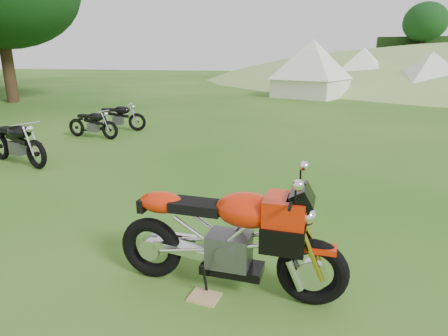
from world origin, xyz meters
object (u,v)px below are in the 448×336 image
(sport_motorcycle, at_px, (227,229))
(tent_mid, at_px, (363,70))
(plywood_board, at_px, (204,297))
(tent_left, at_px, (311,71))
(vintage_moto_d, at_px, (117,116))
(vintage_moto_c, at_px, (92,123))
(tent_right, at_px, (430,74))
(vintage_moto_b, at_px, (16,141))

(sport_motorcycle, distance_m, tent_mid, 24.92)
(plywood_board, height_order, tent_mid, tent_mid)
(sport_motorcycle, bearing_deg, tent_left, 91.53)
(sport_motorcycle, relative_size, tent_mid, 0.68)
(vintage_moto_d, bearing_deg, tent_left, 54.73)
(tent_mid, bearing_deg, vintage_moto_d, -100.50)
(vintage_moto_c, height_order, tent_right, tent_right)
(vintage_moto_c, xyz_separation_m, vintage_moto_d, (0.08, 1.19, 0.03))
(sport_motorcycle, height_order, vintage_moto_b, sport_motorcycle)
(plywood_board, bearing_deg, vintage_moto_d, 126.15)
(tent_left, bearing_deg, tent_mid, 80.75)
(plywood_board, relative_size, tent_mid, 0.09)
(tent_left, relative_size, tent_right, 1.15)
(tent_mid, bearing_deg, vintage_moto_c, -99.29)
(plywood_board, relative_size, tent_right, 0.09)
(tent_mid, bearing_deg, plywood_board, -81.82)
(sport_motorcycle, bearing_deg, plywood_board, -126.87)
(tent_mid, bearing_deg, tent_right, -30.08)
(vintage_moto_b, xyz_separation_m, tent_left, (5.18, 16.38, 0.98))
(vintage_moto_b, height_order, vintage_moto_c, vintage_moto_b)
(vintage_moto_b, relative_size, vintage_moto_c, 1.17)
(vintage_moto_c, height_order, tent_left, tent_left)
(vintage_moto_d, xyz_separation_m, tent_mid, (8.30, 17.57, 0.93))
(vintage_moto_b, relative_size, tent_left, 0.56)
(sport_motorcycle, xyz_separation_m, tent_mid, (2.73, 24.76, 0.73))
(sport_motorcycle, bearing_deg, vintage_moto_b, 150.80)
(tent_left, relative_size, tent_mid, 1.07)
(vintage_moto_c, xyz_separation_m, tent_right, (11.82, 15.34, 0.87))
(vintage_moto_d, xyz_separation_m, tent_left, (5.18, 12.35, 1.03))
(vintage_moto_b, xyz_separation_m, vintage_moto_c, (-0.09, 2.84, -0.07))
(tent_left, bearing_deg, sport_motorcycle, -67.26)
(sport_motorcycle, height_order, plywood_board, sport_motorcycle)
(tent_right, bearing_deg, vintage_moto_c, -140.92)
(plywood_board, distance_m, vintage_moto_d, 9.18)
(plywood_board, xyz_separation_m, tent_right, (6.33, 21.56, 1.29))
(vintage_moto_c, bearing_deg, tent_right, 57.44)
(sport_motorcycle, bearing_deg, vintage_moto_d, 128.18)
(vintage_moto_b, bearing_deg, sport_motorcycle, -13.61)
(sport_motorcycle, bearing_deg, tent_mid, 84.10)
(vintage_moto_d, distance_m, tent_right, 18.41)
(plywood_board, relative_size, vintage_moto_c, 0.17)
(vintage_moto_d, bearing_deg, tent_right, 37.84)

